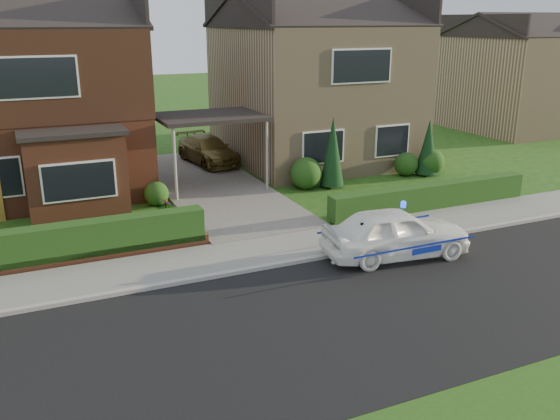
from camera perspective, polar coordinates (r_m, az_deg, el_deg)
ground at (r=13.24m, az=8.37°, el=-9.70°), size 120.00×120.00×0.00m
road at (r=13.24m, az=8.37°, el=-9.70°), size 60.00×6.00×0.02m
kerb at (r=15.61m, az=2.40°, el=-4.85°), size 60.00×0.16×0.12m
sidewalk at (r=16.49m, az=0.77°, el=-3.60°), size 60.00×2.00×0.10m
driveway at (r=22.61m, az=-6.61°, el=2.30°), size 3.80×12.00×0.12m
house_left at (r=23.83m, az=-22.81°, el=11.04°), size 7.50×9.53×7.25m
house_right at (r=26.89m, az=3.20°, el=12.68°), size 7.50×8.06×7.25m
carport_link at (r=22.02m, az=-6.82°, el=8.79°), size 3.80×3.00×2.77m
dwarf_wall at (r=16.24m, az=-20.10°, el=-4.60°), size 7.70×0.25×0.36m
hedge_left at (r=16.44m, az=-20.08°, el=-5.00°), size 7.50×0.55×0.90m
hedge_right at (r=20.44m, az=14.17°, el=-0.01°), size 7.50×0.55×0.80m
shrub_left_mid at (r=20.02m, az=-16.12°, el=1.43°), size 1.32×1.32×1.32m
shrub_left_near at (r=20.63m, az=-11.81°, el=1.54°), size 0.84×0.84×0.84m
shrub_right_near at (r=22.20m, az=2.51°, el=3.55°), size 1.20×1.20×1.20m
shrub_right_mid at (r=24.66m, az=12.04°, el=4.34°), size 0.96×0.96×0.96m
shrub_right_far at (r=25.01m, az=14.31°, el=4.50°), size 1.08×1.08×1.08m
conifer_a at (r=22.32m, az=5.08°, el=5.42°), size 0.90×0.90×2.60m
conifer_b at (r=24.77m, az=14.04°, el=5.73°), size 0.90×0.90×2.20m
neighbour_right at (r=37.14m, az=21.92°, el=11.23°), size 6.50×7.00×5.20m
police_car at (r=16.02m, az=11.08°, el=-2.21°), size 3.64×4.12×1.51m
driveway_car at (r=26.00m, az=-6.93°, el=5.77°), size 2.13×4.12×1.14m
potted_plant_b at (r=17.40m, az=-9.57°, el=-1.62°), size 0.50×0.48×0.70m
potted_plant_c at (r=18.96m, az=-10.89°, el=-0.01°), size 0.46×0.46×0.74m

